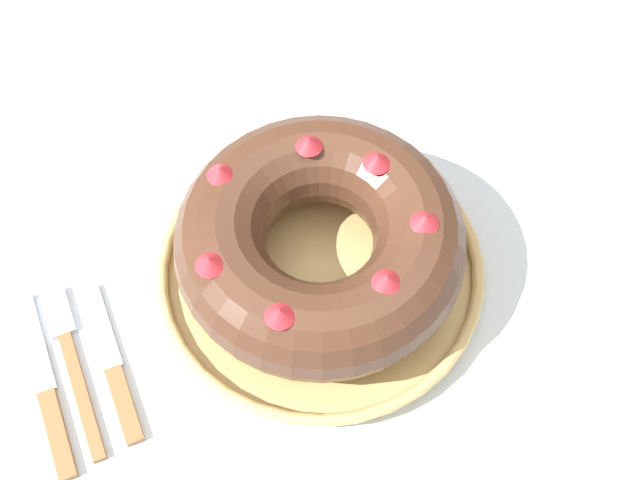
# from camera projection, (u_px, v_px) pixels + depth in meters

# --- Properties ---
(ground_plane) EXTENTS (8.00, 8.00, 0.00)m
(ground_plane) POSITION_uv_depth(u_px,v_px,m) (312.00, 475.00, 1.39)
(ground_plane) COLOR gray
(dining_table) EXTENTS (1.14, 1.09, 0.75)m
(dining_table) POSITION_uv_depth(u_px,v_px,m) (307.00, 340.00, 0.82)
(dining_table) COLOR silver
(dining_table) RESTS_ON ground_plane
(serving_dish) EXTENTS (0.32, 0.32, 0.03)m
(serving_dish) POSITION_uv_depth(u_px,v_px,m) (320.00, 268.00, 0.74)
(serving_dish) COLOR tan
(serving_dish) RESTS_ON dining_table
(bundt_cake) EXTENTS (0.27, 0.27, 0.10)m
(bundt_cake) POSITION_uv_depth(u_px,v_px,m) (320.00, 240.00, 0.69)
(bundt_cake) COLOR #4C2D1E
(bundt_cake) RESTS_ON serving_dish
(fork) EXTENTS (0.02, 0.18, 0.01)m
(fork) POSITION_uv_depth(u_px,v_px,m) (71.00, 358.00, 0.71)
(fork) COLOR #936038
(fork) RESTS_ON dining_table
(serving_knife) EXTENTS (0.02, 0.19, 0.01)m
(serving_knife) POSITION_uv_depth(u_px,v_px,m) (47.00, 395.00, 0.69)
(serving_knife) COLOR #936038
(serving_knife) RESTS_ON dining_table
(cake_knife) EXTENTS (0.02, 0.17, 0.01)m
(cake_knife) POSITION_uv_depth(u_px,v_px,m) (114.00, 372.00, 0.70)
(cake_knife) COLOR #936038
(cake_knife) RESTS_ON dining_table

